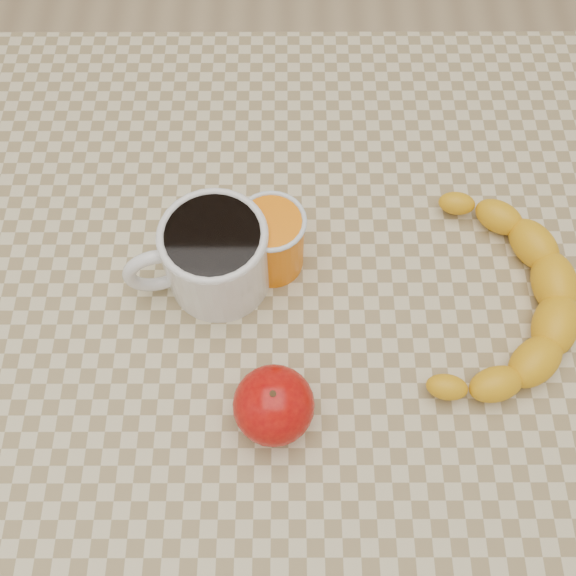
{
  "coord_description": "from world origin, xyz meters",
  "views": [
    {
      "loc": [
        -0.0,
        -0.3,
        1.37
      ],
      "look_at": [
        0.0,
        0.0,
        0.77
      ],
      "focal_mm": 40.0,
      "sensor_mm": 36.0,
      "label": 1
    }
  ],
  "objects_px": {
    "coffee_mug": "(213,255)",
    "orange_juice_glass": "(272,241)",
    "banana": "(496,299)",
    "apple": "(274,405)",
    "table": "(288,327)"
  },
  "relations": [
    {
      "from": "coffee_mug",
      "to": "apple",
      "type": "bearing_deg",
      "value": -67.66
    },
    {
      "from": "orange_juice_glass",
      "to": "banana",
      "type": "distance_m",
      "value": 0.24
    },
    {
      "from": "banana",
      "to": "coffee_mug",
      "type": "bearing_deg",
      "value": -167.88
    },
    {
      "from": "coffee_mug",
      "to": "orange_juice_glass",
      "type": "distance_m",
      "value": 0.06
    },
    {
      "from": "orange_juice_glass",
      "to": "coffee_mug",
      "type": "bearing_deg",
      "value": -160.52
    },
    {
      "from": "orange_juice_glass",
      "to": "apple",
      "type": "relative_size",
      "value": 0.96
    },
    {
      "from": "coffee_mug",
      "to": "orange_juice_glass",
      "type": "relative_size",
      "value": 1.93
    },
    {
      "from": "coffee_mug",
      "to": "banana",
      "type": "bearing_deg",
      "value": -7.25
    },
    {
      "from": "table",
      "to": "banana",
      "type": "xyz_separation_m",
      "value": [
        0.22,
        -0.01,
        0.11
      ]
    },
    {
      "from": "orange_juice_glass",
      "to": "banana",
      "type": "xyz_separation_m",
      "value": [
        0.23,
        -0.06,
        -0.02
      ]
    },
    {
      "from": "apple",
      "to": "orange_juice_glass",
      "type": "bearing_deg",
      "value": 91.06
    },
    {
      "from": "coffee_mug",
      "to": "banana",
      "type": "xyz_separation_m",
      "value": [
        0.29,
        -0.04,
        -0.03
      ]
    },
    {
      "from": "table",
      "to": "apple",
      "type": "height_order",
      "value": "apple"
    },
    {
      "from": "table",
      "to": "coffee_mug",
      "type": "relative_size",
      "value": 4.9
    },
    {
      "from": "orange_juice_glass",
      "to": "banana",
      "type": "relative_size",
      "value": 0.25
    }
  ]
}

